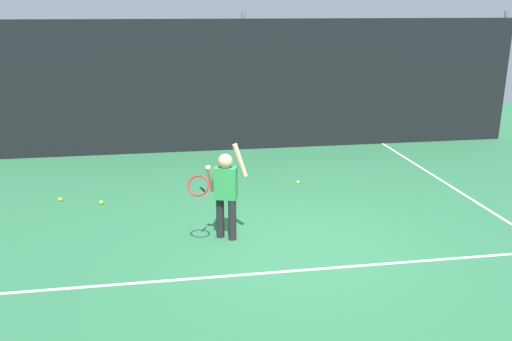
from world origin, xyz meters
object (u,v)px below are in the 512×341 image
(tennis_ball_0, at_px, (101,202))
(tennis_player, at_px, (225,189))
(tennis_ball_2, at_px, (60,199))
(tennis_ball_1, at_px, (298,182))

(tennis_ball_0, bearing_deg, tennis_player, -42.09)
(tennis_player, xyz_separation_m, tennis_ball_2, (-2.52, 1.92, -0.69))
(tennis_player, xyz_separation_m, tennis_ball_1, (1.55, 2.17, -0.69))
(tennis_player, height_order, tennis_ball_2, tennis_player)
(tennis_ball_1, height_order, tennis_ball_2, same)
(tennis_player, distance_m, tennis_ball_2, 3.24)
(tennis_ball_0, distance_m, tennis_ball_2, 0.73)
(tennis_player, bearing_deg, tennis_ball_0, 155.67)
(tennis_ball_0, relative_size, tennis_ball_2, 1.00)
(tennis_player, relative_size, tennis_ball_0, 20.46)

